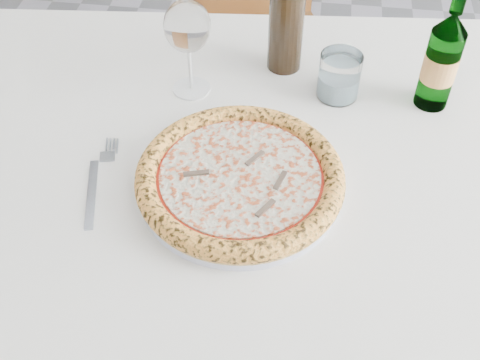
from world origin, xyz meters
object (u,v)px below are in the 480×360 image
Objects in this scene: plate at (240,185)px; wine_glass at (187,28)px; chair_far at (258,13)px; tumbler at (339,79)px; dining_table at (248,182)px; wine_bottle at (287,14)px; pizza at (240,177)px; beer_bottle at (442,60)px.

plate is 0.30m from wine_glass.
tumbler is at bearing -71.17° from chair_far.
dining_table is 1.62× the size of chair_far.
dining_table is 8.18× the size of wine_glass.
wine_glass reaches higher than plate.
chair_far is 0.67m from wine_bottle.
pizza reaches higher than plate.
pizza is 1.78× the size of wine_glass.
pizza is (-0.00, 0.00, 0.02)m from plate.
wine_glass is 0.29m from tumbler.
plate is 0.97× the size of pizza.
tumbler is 0.18m from beer_bottle.
dining_table is at bearing -131.89° from tumbler.
pizza is (-0.00, -0.10, 0.12)m from dining_table.
pizza is at bearing 160.64° from plate.
pizza is (0.07, -0.90, 0.25)m from chair_far.
pizza is 1.41× the size of beer_bottle.
dining_table is 4.59× the size of pizza.
wine_bottle is (-0.28, 0.08, 0.02)m from beer_bottle.
beer_bottle reaches higher than wine_glass.
pizza is at bearing -85.35° from chair_far.
beer_bottle is (0.17, 0.00, 0.06)m from tumbler.
chair_far is 4.01× the size of beer_bottle.
wine_bottle reaches higher than plate.
beer_bottle is (0.32, 0.26, 0.08)m from plate.
plate is at bearing -19.36° from pizza.
chair_far is 0.75m from wine_glass.
plate is 0.36m from wine_bottle.
tumbler is 0.37× the size of beer_bottle.
chair_far is 2.92× the size of plate.
wine_bottle is (0.04, 0.34, 0.11)m from plate.
beer_bottle is at bearing 39.80° from pizza.
plate is at bearing -119.00° from tumbler.
dining_table is 0.15m from pizza.
beer_bottle is at bearing 0.21° from tumbler.
wine_glass reaches higher than chair_far.
dining_table is at bearing 90.00° from plate.
plate is at bearing -90.00° from dining_table.
wine_glass is at bearing 117.62° from plate.
wine_bottle is (-0.11, 0.08, 0.08)m from tumbler.
plate is (-0.00, -0.10, 0.10)m from dining_table.
beer_bottle is (0.32, 0.16, 0.18)m from dining_table.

